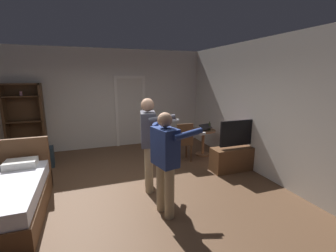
# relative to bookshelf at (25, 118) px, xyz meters

# --- Properties ---
(ground_plane) EXTENTS (6.59, 6.59, 0.00)m
(ground_plane) POSITION_rel_bookshelf_xyz_m (2.05, -2.83, -1.05)
(ground_plane) COLOR brown
(wall_back) EXTENTS (6.21, 0.12, 2.90)m
(wall_back) POSITION_rel_bookshelf_xyz_m (2.05, 0.22, 0.40)
(wall_back) COLOR beige
(wall_back) RESTS_ON ground_plane
(wall_right) EXTENTS (0.12, 6.23, 2.90)m
(wall_right) POSITION_rel_bookshelf_xyz_m (5.10, -2.83, 0.40)
(wall_right) COLOR beige
(wall_right) RESTS_ON ground_plane
(doorway_frame) EXTENTS (0.93, 0.08, 2.13)m
(doorway_frame) POSITION_rel_bookshelf_xyz_m (2.81, 0.14, 0.17)
(doorway_frame) COLOR white
(doorway_frame) RESTS_ON ground_plane
(bookshelf) EXTENTS (0.93, 0.32, 1.95)m
(bookshelf) POSITION_rel_bookshelf_xyz_m (0.00, 0.00, 0.00)
(bookshelf) COLOR #4C331E
(bookshelf) RESTS_ON ground_plane
(tv_flatscreen) EXTENTS (1.27, 0.40, 1.17)m
(tv_flatscreen) POSITION_rel_bookshelf_xyz_m (4.74, -2.65, -0.72)
(tv_flatscreen) COLOR brown
(tv_flatscreen) RESTS_ON ground_plane
(side_table) EXTENTS (0.65, 0.65, 0.70)m
(side_table) POSITION_rel_bookshelf_xyz_m (4.46, -1.47, -0.58)
(side_table) COLOR brown
(side_table) RESTS_ON ground_plane
(laptop) EXTENTS (0.38, 0.39, 0.17)m
(laptop) POSITION_rel_bookshelf_xyz_m (4.44, -1.51, -0.30)
(laptop) COLOR black
(laptop) RESTS_ON side_table
(bottle_on_table) EXTENTS (0.06, 0.06, 0.23)m
(bottle_on_table) POSITION_rel_bookshelf_xyz_m (4.60, -1.55, -0.25)
(bottle_on_table) COLOR #2C3D23
(bottle_on_table) RESTS_ON side_table
(wooden_chair) EXTENTS (0.45, 0.45, 0.99)m
(wooden_chair) POSITION_rel_bookshelf_xyz_m (3.76, -1.74, -0.51)
(wooden_chair) COLOR #4C331E
(wooden_chair) RESTS_ON ground_plane
(person_blue_shirt) EXTENTS (0.77, 0.62, 1.62)m
(person_blue_shirt) POSITION_rel_bookshelf_xyz_m (2.59, -3.75, -0.11)
(person_blue_shirt) COLOR tan
(person_blue_shirt) RESTS_ON ground_plane
(person_striped_shirt) EXTENTS (0.63, 0.69, 1.74)m
(person_striped_shirt) POSITION_rel_bookshelf_xyz_m (2.57, -2.88, -0.03)
(person_striped_shirt) COLOR tan
(person_striped_shirt) RESTS_ON ground_plane
(suitcase_dark) EXTENTS (0.53, 0.42, 0.46)m
(suitcase_dark) POSITION_rel_bookshelf_xyz_m (0.45, -0.95, -0.82)
(suitcase_dark) COLOR #1E2D38
(suitcase_dark) RESTS_ON ground_plane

